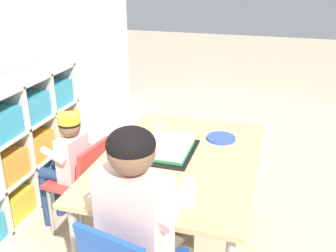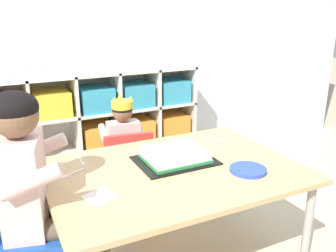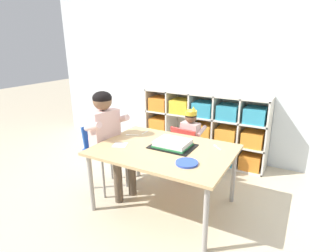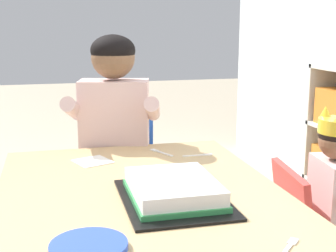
# 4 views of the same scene
# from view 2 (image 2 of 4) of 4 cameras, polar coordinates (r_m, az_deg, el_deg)

# --- Properties ---
(classroom_back_wall) EXTENTS (5.45, 0.10, 2.81)m
(classroom_back_wall) POSITION_cam_2_polar(r_m,az_deg,el_deg) (3.07, -12.07, 18.00)
(classroom_back_wall) COLOR silver
(classroom_back_wall) RESTS_ON ground
(storage_cubby_shelf) EXTENTS (1.65, 0.34, 0.92)m
(storage_cubby_shelf) POSITION_cam_2_polar(r_m,az_deg,el_deg) (3.00, -10.76, -0.95)
(storage_cubby_shelf) COLOR silver
(storage_cubby_shelf) RESTS_ON ground
(activity_table) EXTENTS (1.26, 0.89, 0.61)m
(activity_table) POSITION_cam_2_polar(r_m,az_deg,el_deg) (1.90, 0.87, -8.03)
(activity_table) COLOR tan
(activity_table) RESTS_ON ground
(classroom_chair_blue) EXTENTS (0.38, 0.36, 0.64)m
(classroom_chair_blue) POSITION_cam_2_polar(r_m,az_deg,el_deg) (2.48, -6.48, -5.91)
(classroom_chair_blue) COLOR red
(classroom_chair_blue) RESTS_ON ground
(child_with_crown) EXTENTS (0.32, 0.32, 0.85)m
(child_with_crown) POSITION_cam_2_polar(r_m,az_deg,el_deg) (2.52, -7.14, -2.05)
(child_with_crown) COLOR beige
(child_with_crown) RESTS_ON ground
(classroom_chair_adult_side) EXTENTS (0.42, 0.43, 0.71)m
(classroom_chair_adult_side) POSITION_cam_2_polar(r_m,az_deg,el_deg) (1.80, -22.26, -14.75)
(classroom_chair_adult_side) COLOR #1E4CA8
(classroom_chair_adult_side) RESTS_ON ground
(adult_helper_seated) EXTENTS (0.47, 0.45, 1.08)m
(adult_helper_seated) POSITION_cam_2_polar(r_m,az_deg,el_deg) (1.68, -19.29, -8.35)
(adult_helper_seated) COLOR beige
(adult_helper_seated) RESTS_ON ground
(birthday_cake_on_tray) EXTENTS (0.41, 0.30, 0.07)m
(birthday_cake_on_tray) POSITION_cam_2_polar(r_m,az_deg,el_deg) (1.95, 1.12, -4.74)
(birthday_cake_on_tray) COLOR black
(birthday_cake_on_tray) RESTS_ON activity_table
(paper_plate_stack) EXTENTS (0.18, 0.18, 0.02)m
(paper_plate_stack) POSITION_cam_2_polar(r_m,az_deg,el_deg) (1.89, 12.32, -6.66)
(paper_plate_stack) COLOR blue
(paper_plate_stack) RESTS_ON activity_table
(paper_napkin_square) EXTENTS (0.17, 0.17, 0.00)m
(paper_napkin_square) POSITION_cam_2_polar(r_m,az_deg,el_deg) (1.65, -10.43, -10.75)
(paper_napkin_square) COLOR white
(paper_napkin_square) RESTS_ON activity_table
(fork_at_table_front_edge) EXTENTS (0.02, 0.12, 0.00)m
(fork_at_table_front_edge) POSITION_cam_2_polar(r_m,az_deg,el_deg) (2.02, -13.39, -5.24)
(fork_at_table_front_edge) COLOR white
(fork_at_table_front_edge) RESTS_ON activity_table
(fork_scattered_mid_table) EXTENTS (0.13, 0.07, 0.00)m
(fork_scattered_mid_table) POSITION_cam_2_polar(r_m,az_deg,el_deg) (1.88, -14.83, -7.23)
(fork_scattered_mid_table) COLOR white
(fork_scattered_mid_table) RESTS_ON activity_table
(fork_near_child_seat) EXTENTS (0.10, 0.10, 0.00)m
(fork_near_child_seat) POSITION_cam_2_polar(r_m,az_deg,el_deg) (2.29, 7.29, -2.07)
(fork_near_child_seat) COLOR white
(fork_near_child_seat) RESTS_ON activity_table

